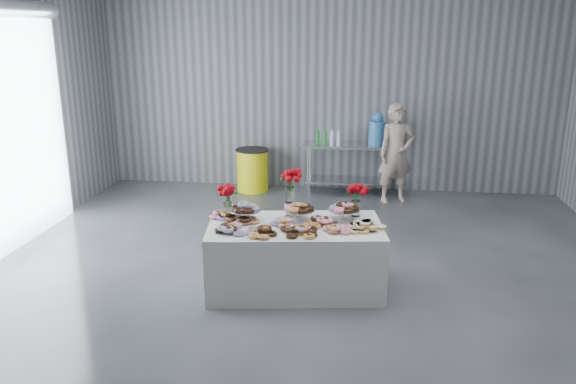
{
  "coord_description": "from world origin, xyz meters",
  "views": [
    {
      "loc": [
        0.55,
        -5.43,
        2.83
      ],
      "look_at": [
        -0.25,
        0.75,
        0.99
      ],
      "focal_mm": 35.0,
      "sensor_mm": 36.0,
      "label": 1
    }
  ],
  "objects_px": {
    "display_table": "(295,257)",
    "water_jug": "(377,130)",
    "trash_barrel": "(253,170)",
    "prep_table": "(347,160)",
    "person": "(396,154)"
  },
  "relations": [
    {
      "from": "prep_table",
      "to": "person",
      "type": "xyz_separation_m",
      "value": [
        0.82,
        -0.34,
        0.2
      ]
    },
    {
      "from": "water_jug",
      "to": "trash_barrel",
      "type": "distance_m",
      "value": 2.29
    },
    {
      "from": "display_table",
      "to": "trash_barrel",
      "type": "xyz_separation_m",
      "value": [
        -1.21,
        3.78,
        0.01
      ]
    },
    {
      "from": "water_jug",
      "to": "trash_barrel",
      "type": "relative_size",
      "value": 0.73
    },
    {
      "from": "water_jug",
      "to": "trash_barrel",
      "type": "bearing_deg",
      "value": 180.0
    },
    {
      "from": "display_table",
      "to": "prep_table",
      "type": "height_order",
      "value": "prep_table"
    },
    {
      "from": "trash_barrel",
      "to": "water_jug",
      "type": "bearing_deg",
      "value": 0.0
    },
    {
      "from": "display_table",
      "to": "water_jug",
      "type": "height_order",
      "value": "water_jug"
    },
    {
      "from": "display_table",
      "to": "prep_table",
      "type": "bearing_deg",
      "value": 83.13
    },
    {
      "from": "prep_table",
      "to": "trash_barrel",
      "type": "xyz_separation_m",
      "value": [
        -1.66,
        -0.0,
        -0.24
      ]
    },
    {
      "from": "water_jug",
      "to": "person",
      "type": "distance_m",
      "value": 0.57
    },
    {
      "from": "water_jug",
      "to": "display_table",
      "type": "bearing_deg",
      "value": -104.17
    },
    {
      "from": "prep_table",
      "to": "person",
      "type": "bearing_deg",
      "value": -22.52
    },
    {
      "from": "prep_table",
      "to": "person",
      "type": "relative_size",
      "value": 0.91
    },
    {
      "from": "display_table",
      "to": "water_jug",
      "type": "bearing_deg",
      "value": 75.83
    }
  ]
}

